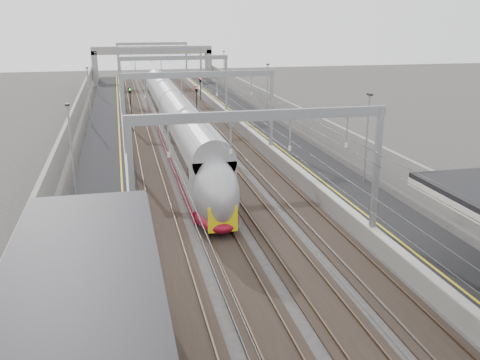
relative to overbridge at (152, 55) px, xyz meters
name	(u,v)px	position (x,y,z in m)	size (l,w,h in m)	color
platform_left	(106,151)	(-8.00, -55.00, -4.81)	(4.00, 120.00, 1.00)	black
platform_right	(279,142)	(8.00, -55.00, -4.81)	(4.00, 120.00, 1.00)	black
tracks	(196,152)	(0.00, -55.00, -5.26)	(11.40, 140.00, 0.20)	black
overhead_line	(185,77)	(0.00, -48.38, 0.83)	(13.00, 140.00, 6.60)	gray
overbridge	(152,55)	(0.00, 0.00, 0.00)	(22.00, 2.20, 6.90)	slate
wall_left	(68,141)	(-11.20, -55.00, -3.71)	(0.30, 120.00, 3.20)	slate
wall_right	(311,130)	(11.20, -55.00, -3.71)	(0.30, 120.00, 3.20)	slate
train	(177,128)	(-1.50, -53.46, -3.26)	(2.63, 47.99, 4.17)	maroon
signal_green	(130,96)	(-5.20, -33.33, -2.89)	(0.32, 0.32, 3.48)	black
signal_red_near	(197,95)	(3.20, -34.01, -2.89)	(0.32, 0.32, 3.48)	black
signal_red_far	(200,84)	(5.40, -23.02, -2.89)	(0.32, 0.32, 3.48)	black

